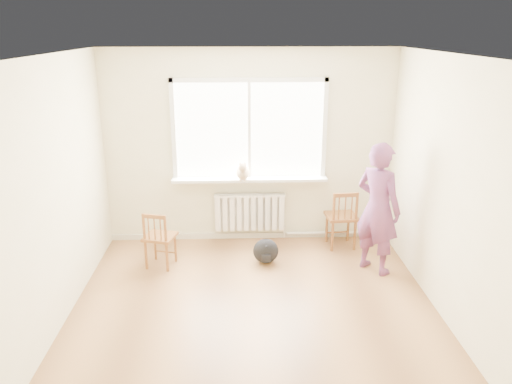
{
  "coord_description": "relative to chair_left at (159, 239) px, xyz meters",
  "views": [
    {
      "loc": [
        -0.15,
        -4.5,
        2.95
      ],
      "look_at": [
        0.05,
        1.2,
        1.05
      ],
      "focal_mm": 35.0,
      "sensor_mm": 36.0,
      "label": 1
    }
  ],
  "objects": [
    {
      "name": "windowsill",
      "position": [
        1.18,
        0.78,
        0.55
      ],
      "size": [
        2.15,
        0.22,
        0.04
      ],
      "primitive_type": "cube",
      "color": "white",
      "rests_on": "back_wall"
    },
    {
      "name": "floor",
      "position": [
        1.18,
        -1.36,
        -0.38
      ],
      "size": [
        4.5,
        4.5,
        0.0
      ],
      "primitive_type": "plane",
      "color": "#A47143",
      "rests_on": "ground"
    },
    {
      "name": "ceiling",
      "position": [
        1.18,
        -1.36,
        2.32
      ],
      "size": [
        4.5,
        4.5,
        0.0
      ],
      "primitive_type": "plane",
      "rotation": [
        3.14,
        0.0,
        0.0
      ],
      "color": "white",
      "rests_on": "back_wall"
    },
    {
      "name": "heating_pipe",
      "position": [
        2.43,
        0.83,
        -0.3
      ],
      "size": [
        1.4,
        0.04,
        0.04
      ],
      "primitive_type": "cylinder",
      "rotation": [
        0.0,
        1.57,
        0.0
      ],
      "color": "silver",
      "rests_on": "back_wall"
    },
    {
      "name": "radiator",
      "position": [
        1.18,
        0.8,
        0.06
      ],
      "size": [
        1.0,
        0.12,
        0.55
      ],
      "color": "white",
      "rests_on": "back_wall"
    },
    {
      "name": "back_wall",
      "position": [
        1.18,
        0.89,
        0.97
      ],
      "size": [
        4.0,
        0.01,
        2.7
      ],
      "primitive_type": "cube",
      "color": "beige",
      "rests_on": "ground"
    },
    {
      "name": "baseboard",
      "position": [
        1.18,
        0.88,
        -0.34
      ],
      "size": [
        4.0,
        0.03,
        0.08
      ],
      "primitive_type": "cube",
      "color": "beige",
      "rests_on": "ground"
    },
    {
      "name": "chair_right",
      "position": [
        2.45,
        0.51,
        0.04
      ],
      "size": [
        0.44,
        0.43,
        0.84
      ],
      "rotation": [
        0.0,
        0.0,
        3.22
      ],
      "color": "brown",
      "rests_on": "floor"
    },
    {
      "name": "cat",
      "position": [
        1.08,
        0.7,
        0.68
      ],
      "size": [
        0.19,
        0.43,
        0.29
      ],
      "rotation": [
        0.0,
        0.0,
        -0.03
      ],
      "color": "beige",
      "rests_on": "windowsill"
    },
    {
      "name": "window",
      "position": [
        1.18,
        0.87,
        1.28
      ],
      "size": [
        2.12,
        0.05,
        1.42
      ],
      "color": "white",
      "rests_on": "back_wall"
    },
    {
      "name": "chair_left",
      "position": [
        0.0,
        0.0,
        0.0
      ],
      "size": [
        0.45,
        0.44,
        0.76
      ],
      "rotation": [
        0.0,
        0.0,
        2.88
      ],
      "color": "brown",
      "rests_on": "floor"
    },
    {
      "name": "backpack",
      "position": [
        1.37,
        0.06,
        -0.22
      ],
      "size": [
        0.34,
        0.26,
        0.33
      ],
      "primitive_type": "ellipsoid",
      "rotation": [
        0.0,
        0.0,
        0.05
      ],
      "color": "black",
      "rests_on": "floor"
    },
    {
      "name": "person",
      "position": [
        2.73,
        -0.18,
        0.45
      ],
      "size": [
        0.7,
        0.72,
        1.66
      ],
      "primitive_type": "imported",
      "rotation": [
        0.0,
        0.0,
        2.28
      ],
      "color": "#BF3F6B",
      "rests_on": "floor"
    }
  ]
}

